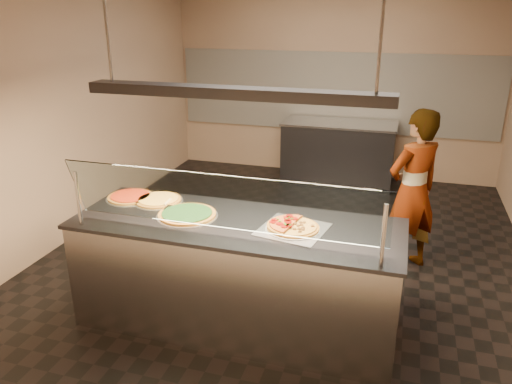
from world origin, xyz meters
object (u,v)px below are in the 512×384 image
(sneeze_guard, at_px, (220,203))
(half_pizza_pepperoni, at_px, (281,224))
(heat_lamp_housing, at_px, (234,93))
(pizza_tomato, at_px, (131,196))
(pizza_spatula, at_px, (170,204))
(worker, at_px, (413,191))
(pizza_spinach, at_px, (187,214))
(serving_counter, at_px, (237,273))
(pizza_cheese, at_px, (159,200))
(prep_table, at_px, (338,153))
(perforated_tray, at_px, (293,229))
(half_pizza_sausage, at_px, (305,228))

(sneeze_guard, bearing_deg, half_pizza_pepperoni, 42.51)
(heat_lamp_housing, bearing_deg, pizza_tomato, 167.81)
(pizza_spatula, distance_m, worker, 2.38)
(pizza_spinach, distance_m, heat_lamp_housing, 1.09)
(pizza_spinach, bearing_deg, heat_lamp_housing, -0.42)
(half_pizza_pepperoni, distance_m, pizza_spinach, 0.79)
(pizza_tomato, bearing_deg, heat_lamp_housing, -12.19)
(serving_counter, height_order, pizza_cheese, pizza_cheese)
(serving_counter, distance_m, heat_lamp_housing, 1.48)
(pizza_tomato, xyz_separation_m, worker, (2.42, 1.20, -0.12))
(pizza_cheese, bearing_deg, pizza_tomato, 179.79)
(prep_table, bearing_deg, perforated_tray, -87.44)
(serving_counter, height_order, heat_lamp_housing, heat_lamp_housing)
(sneeze_guard, relative_size, perforated_tray, 4.28)
(half_pizza_sausage, xyz_separation_m, heat_lamp_housing, (-0.56, 0.01, 0.99))
(sneeze_guard, relative_size, pizza_tomato, 5.61)
(half_pizza_pepperoni, distance_m, pizza_cheese, 1.19)
(serving_counter, relative_size, pizza_cheese, 6.15)
(pizza_spinach, bearing_deg, pizza_spatula, 149.85)
(half_pizza_sausage, xyz_separation_m, pizza_spinach, (-0.98, 0.01, -0.01))
(half_pizza_pepperoni, height_order, pizza_cheese, half_pizza_pepperoni)
(perforated_tray, distance_m, heat_lamp_housing, 1.11)
(pizza_cheese, relative_size, heat_lamp_housing, 0.19)
(prep_table, bearing_deg, pizza_tomato, -110.51)
(sneeze_guard, xyz_separation_m, heat_lamp_housing, (0.00, 0.34, 0.72))
(serving_counter, bearing_deg, pizza_spatula, 168.57)
(sneeze_guard, relative_size, worker, 1.45)
(pizza_cheese, xyz_separation_m, pizza_tomato, (-0.28, 0.00, -0.00))
(perforated_tray, bearing_deg, pizza_tomato, 171.14)
(worker, bearing_deg, half_pizza_pepperoni, 13.59)
(sneeze_guard, relative_size, half_pizza_pepperoni, 5.61)
(perforated_tray, height_order, half_pizza_sausage, half_pizza_sausage)
(pizza_tomato, xyz_separation_m, prep_table, (1.36, 3.65, -0.48))
(perforated_tray, xyz_separation_m, prep_table, (-0.17, 3.88, -0.47))
(half_pizza_pepperoni, distance_m, pizza_tomato, 1.46)
(pizza_spinach, bearing_deg, pizza_tomato, 160.67)
(prep_table, relative_size, worker, 1.01)
(half_pizza_sausage, xyz_separation_m, pizza_tomato, (-1.63, 0.24, -0.01))
(half_pizza_pepperoni, distance_m, half_pizza_sausage, 0.19)
(serving_counter, relative_size, pizza_spatula, 11.27)
(prep_table, bearing_deg, sneeze_guard, -93.91)
(pizza_spatula, bearing_deg, heat_lamp_housing, -11.43)
(serving_counter, xyz_separation_m, half_pizza_pepperoni, (0.37, -0.01, 0.50))
(half_pizza_sausage, bearing_deg, pizza_cheese, 169.97)
(perforated_tray, height_order, heat_lamp_housing, heat_lamp_housing)
(half_pizza_pepperoni, height_order, prep_table, half_pizza_pepperoni)
(serving_counter, height_order, half_pizza_pepperoni, half_pizza_pepperoni)
(perforated_tray, relative_size, worker, 0.34)
(sneeze_guard, xyz_separation_m, half_pizza_sausage, (0.56, 0.33, -0.27))
(pizza_cheese, xyz_separation_m, pizza_spatula, (0.16, -0.10, 0.01))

